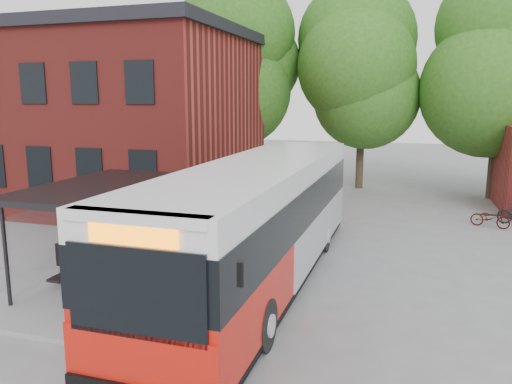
% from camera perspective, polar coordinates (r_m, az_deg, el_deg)
% --- Properties ---
extents(ground, '(100.00, 100.00, 0.00)m').
position_cam_1_polar(ground, '(14.25, 0.10, -10.76)').
color(ground, slate).
extents(station_building, '(18.40, 10.40, 8.50)m').
position_cam_1_polar(station_building, '(27.54, -20.71, 7.95)').
color(station_building, maroon).
rests_on(station_building, ground).
extents(bus_shelter, '(3.60, 7.00, 2.90)m').
position_cam_1_polar(bus_shelter, '(14.90, -17.91, -4.47)').
color(bus_shelter, '#232326').
rests_on(bus_shelter, ground).
extents(tree_0, '(7.92, 7.92, 11.00)m').
position_cam_1_polar(tree_0, '(30.35, -1.65, 11.15)').
color(tree_0, '#275817').
rests_on(tree_0, ground).
extents(tree_1, '(7.92, 7.92, 10.40)m').
position_cam_1_polar(tree_1, '(29.81, 12.04, 10.37)').
color(tree_1, '#275817').
rests_on(tree_1, ground).
extents(tree_2, '(7.92, 7.92, 11.00)m').
position_cam_1_polar(tree_2, '(28.94, 25.99, 10.14)').
color(tree_2, '#275817').
rests_on(tree_2, ground).
extents(city_bus, '(2.91, 13.62, 3.46)m').
position_cam_1_polar(city_bus, '(14.22, 0.53, -3.48)').
color(city_bus, red).
rests_on(city_bus, ground).
extents(bicycle_0, '(1.61, 0.99, 0.80)m').
position_cam_1_polar(bicycle_0, '(22.59, 25.19, -2.69)').
color(bicycle_0, '#3E0E04').
rests_on(bicycle_0, ground).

